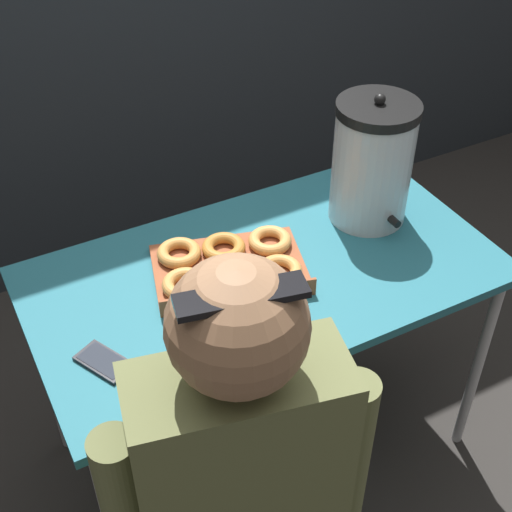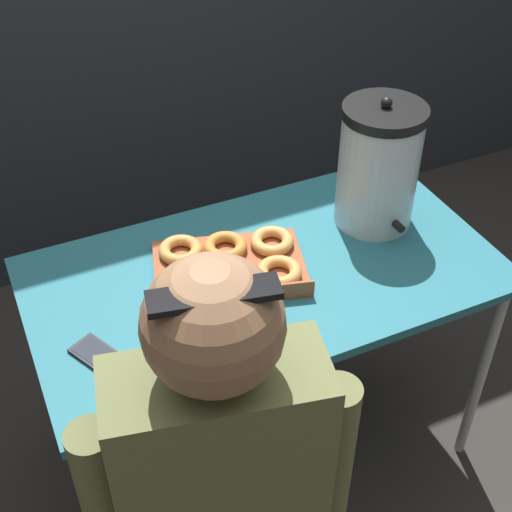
% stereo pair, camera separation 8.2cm
% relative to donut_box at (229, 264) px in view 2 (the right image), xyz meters
% --- Properties ---
extents(ground_plane, '(12.00, 12.00, 0.00)m').
position_rel_donut_box_xyz_m(ground_plane, '(0.08, -0.04, -0.77)').
color(ground_plane, '#2D2B28').
extents(folding_table, '(1.24, 0.68, 0.74)m').
position_rel_donut_box_xyz_m(folding_table, '(0.08, -0.04, -0.08)').
color(folding_table, '#236675').
rests_on(folding_table, ground).
extents(donut_box, '(0.45, 0.37, 0.05)m').
position_rel_donut_box_xyz_m(donut_box, '(0.00, 0.00, 0.00)').
color(donut_box, brown).
rests_on(donut_box, folding_table).
extents(coffee_urn, '(0.23, 0.26, 0.39)m').
position_rel_donut_box_xyz_m(coffee_urn, '(0.47, 0.04, 0.16)').
color(coffee_urn, silver).
rests_on(coffee_urn, folding_table).
extents(cell_phone, '(0.12, 0.15, 0.01)m').
position_rel_donut_box_xyz_m(cell_phone, '(-0.40, -0.15, -0.02)').
color(cell_phone, black).
rests_on(cell_phone, folding_table).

